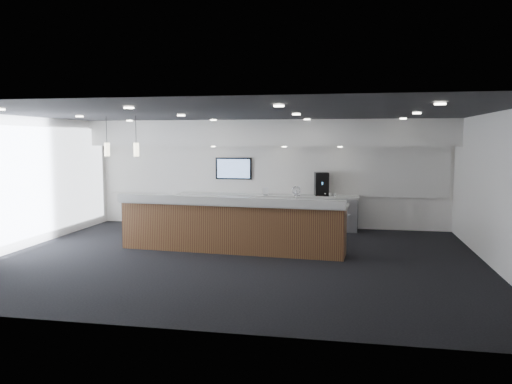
# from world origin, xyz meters

# --- Properties ---
(ground) EXTENTS (10.00, 10.00, 0.00)m
(ground) POSITION_xyz_m (0.00, 0.00, 0.00)
(ground) COLOR black
(ground) RESTS_ON ground
(ceiling) EXTENTS (10.00, 8.00, 0.02)m
(ceiling) POSITION_xyz_m (0.00, 0.00, 3.00)
(ceiling) COLOR black
(ceiling) RESTS_ON back_wall
(back_wall) EXTENTS (10.00, 0.02, 3.00)m
(back_wall) POSITION_xyz_m (0.00, 4.00, 1.50)
(back_wall) COLOR white
(back_wall) RESTS_ON ground
(left_wall) EXTENTS (0.02, 8.00, 3.00)m
(left_wall) POSITION_xyz_m (-5.00, 0.00, 1.50)
(left_wall) COLOR white
(left_wall) RESTS_ON ground
(right_wall) EXTENTS (0.02, 8.00, 3.00)m
(right_wall) POSITION_xyz_m (5.00, 0.00, 1.50)
(right_wall) COLOR white
(right_wall) RESTS_ON ground
(soffit_bulkhead) EXTENTS (10.00, 0.90, 0.70)m
(soffit_bulkhead) POSITION_xyz_m (0.00, 3.55, 2.65)
(soffit_bulkhead) COLOR silver
(soffit_bulkhead) RESTS_ON back_wall
(alcove_panel) EXTENTS (9.80, 0.06, 1.40)m
(alcove_panel) POSITION_xyz_m (0.00, 3.97, 1.60)
(alcove_panel) COLOR silver
(alcove_panel) RESTS_ON back_wall
(window_blinds_wall) EXTENTS (0.04, 7.36, 2.55)m
(window_blinds_wall) POSITION_xyz_m (-4.96, 0.00, 1.50)
(window_blinds_wall) COLOR silver
(window_blinds_wall) RESTS_ON left_wall
(back_credenza) EXTENTS (5.06, 0.66, 0.95)m
(back_credenza) POSITION_xyz_m (-0.00, 3.64, 0.48)
(back_credenza) COLOR #A0A3A9
(back_credenza) RESTS_ON ground
(wall_tv) EXTENTS (1.05, 0.08, 0.62)m
(wall_tv) POSITION_xyz_m (-1.00, 3.91, 1.65)
(wall_tv) COLOR black
(wall_tv) RESTS_ON back_wall
(pendant_left) EXTENTS (0.12, 0.12, 0.30)m
(pendant_left) POSITION_xyz_m (-2.40, 0.80, 2.25)
(pendant_left) COLOR beige
(pendant_left) RESTS_ON ceiling
(pendant_right) EXTENTS (0.12, 0.12, 0.30)m
(pendant_right) POSITION_xyz_m (-3.10, 0.80, 2.25)
(pendant_right) COLOR beige
(pendant_right) RESTS_ON ceiling
(ceiling_can_lights) EXTENTS (7.00, 5.00, 0.02)m
(ceiling_can_lights) POSITION_xyz_m (0.00, 0.00, 2.97)
(ceiling_can_lights) COLOR white
(ceiling_can_lights) RESTS_ON ceiling
(service_counter) EXTENTS (5.12, 1.20, 1.49)m
(service_counter) POSITION_xyz_m (-0.29, 0.62, 0.58)
(service_counter) COLOR #482418
(service_counter) RESTS_ON ground
(coffee_machine) EXTENTS (0.43, 0.52, 0.63)m
(coffee_machine) POSITION_xyz_m (1.51, 3.69, 1.27)
(coffee_machine) COLOR black
(coffee_machine) RESTS_ON back_credenza
(info_sign_left) EXTENTS (0.16, 0.04, 0.21)m
(info_sign_left) POSITION_xyz_m (-0.01, 3.52, 1.06)
(info_sign_left) COLOR white
(info_sign_left) RESTS_ON back_credenza
(info_sign_right) EXTENTS (0.20, 0.05, 0.27)m
(info_sign_right) POSITION_xyz_m (0.85, 3.56, 1.08)
(info_sign_right) COLOR white
(info_sign_right) RESTS_ON back_credenza
(cup_0) EXTENTS (0.09, 0.09, 0.08)m
(cup_0) POSITION_xyz_m (1.90, 3.54, 0.99)
(cup_0) COLOR white
(cup_0) RESTS_ON back_credenza
(cup_1) EXTENTS (0.12, 0.12, 0.08)m
(cup_1) POSITION_xyz_m (1.76, 3.54, 0.99)
(cup_1) COLOR white
(cup_1) RESTS_ON back_credenza
(cup_2) EXTENTS (0.11, 0.11, 0.08)m
(cup_2) POSITION_xyz_m (1.62, 3.54, 0.99)
(cup_2) COLOR white
(cup_2) RESTS_ON back_credenza
(cup_3) EXTENTS (0.11, 0.11, 0.08)m
(cup_3) POSITION_xyz_m (1.48, 3.54, 0.99)
(cup_3) COLOR white
(cup_3) RESTS_ON back_credenza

